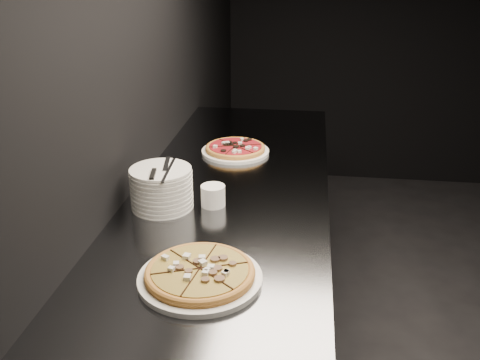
# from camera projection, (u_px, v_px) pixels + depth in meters

# --- Properties ---
(wall_left) EXTENTS (0.02, 5.00, 2.80)m
(wall_left) POSITION_uv_depth(u_px,v_px,m) (122.00, 65.00, 1.85)
(wall_left) COLOR black
(wall_left) RESTS_ON floor
(counter) EXTENTS (0.74, 2.44, 0.92)m
(counter) POSITION_uv_depth(u_px,v_px,m) (229.00, 299.00, 2.17)
(counter) COLOR #5A5C62
(counter) RESTS_ON floor
(pizza_mushroom) EXTENTS (0.40, 0.40, 0.04)m
(pizza_mushroom) POSITION_uv_depth(u_px,v_px,m) (200.00, 274.00, 1.47)
(pizza_mushroom) COLOR white
(pizza_mushroom) RESTS_ON counter
(pizza_tomato) EXTENTS (0.34, 0.34, 0.04)m
(pizza_tomato) POSITION_uv_depth(u_px,v_px,m) (235.00, 149.00, 2.41)
(pizza_tomato) COLOR white
(pizza_tomato) RESTS_ON counter
(plate_stack) EXTENTS (0.22, 0.22, 0.15)m
(plate_stack) POSITION_uv_depth(u_px,v_px,m) (162.00, 188.00, 1.88)
(plate_stack) COLOR white
(plate_stack) RESTS_ON counter
(cutlery) EXTENTS (0.08, 0.23, 0.01)m
(cutlery) POSITION_uv_depth(u_px,v_px,m) (161.00, 170.00, 1.84)
(cutlery) COLOR silver
(cutlery) RESTS_ON plate_stack
(ramekin) EXTENTS (0.09, 0.09, 0.08)m
(ramekin) POSITION_uv_depth(u_px,v_px,m) (213.00, 195.00, 1.91)
(ramekin) COLOR white
(ramekin) RESTS_ON counter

